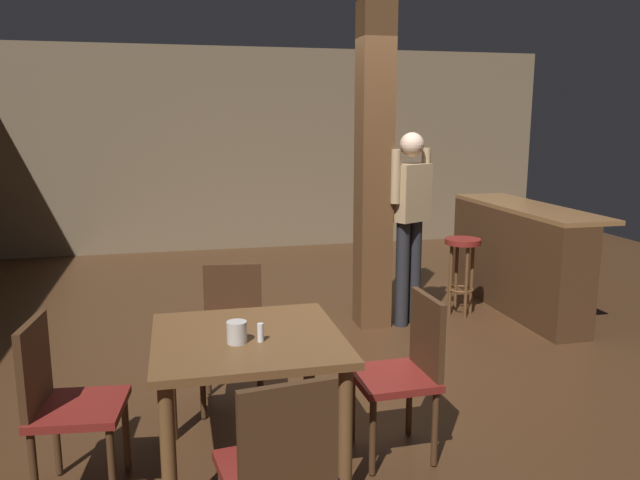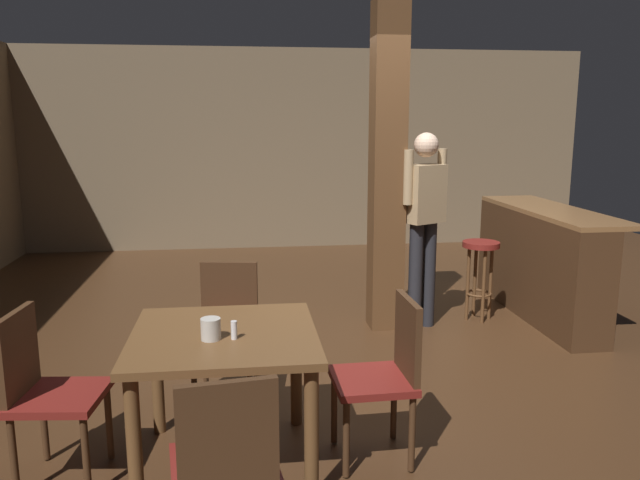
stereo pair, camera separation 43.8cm
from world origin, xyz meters
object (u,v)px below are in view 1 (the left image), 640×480
(chair_west, at_px, (62,398))
(standing_person, at_px, (410,215))
(dining_table, at_px, (248,358))
(chair_north, at_px, (232,327))
(chair_south, at_px, (280,468))
(napkin_cup, at_px, (237,332))
(salt_shaker, at_px, (260,333))
(chair_east, at_px, (406,367))
(bar_counter, at_px, (516,257))
(bar_stool_near, at_px, (462,258))

(chair_west, xyz_separation_m, standing_person, (2.58, 2.09, 0.50))
(dining_table, relative_size, chair_north, 1.08)
(chair_south, relative_size, chair_north, 1.00)
(chair_south, bearing_deg, napkin_cup, 96.07)
(dining_table, height_order, napkin_cup, napkin_cup)
(chair_west, height_order, salt_shaker, chair_west)
(chair_east, xyz_separation_m, salt_shaker, (-0.80, -0.07, 0.28))
(standing_person, bearing_deg, chair_north, -143.98)
(chair_south, height_order, chair_west, same)
(bar_counter, bearing_deg, napkin_cup, -141.09)
(bar_stool_near, bearing_deg, chair_west, -144.86)
(chair_west, bearing_deg, standing_person, 38.99)
(standing_person, bearing_deg, chair_south, -119.49)
(chair_west, distance_m, napkin_cup, 0.89)
(dining_table, bearing_deg, standing_person, 50.93)
(chair_south, height_order, bar_counter, bar_counter)
(dining_table, height_order, chair_north, chair_north)
(bar_stool_near, bearing_deg, chair_east, -122.13)
(salt_shaker, bearing_deg, bar_counter, 40.16)
(salt_shaker, height_order, standing_person, standing_person)
(chair_north, distance_m, standing_person, 2.14)
(chair_west, distance_m, standing_person, 3.36)
(dining_table, relative_size, chair_west, 1.08)
(napkin_cup, xyz_separation_m, bar_counter, (2.92, 2.36, -0.28))
(chair_south, xyz_separation_m, standing_person, (1.66, 2.93, 0.50))
(napkin_cup, bearing_deg, dining_table, 55.86)
(dining_table, bearing_deg, salt_shaker, -62.16)
(napkin_cup, relative_size, salt_shaker, 1.16)
(chair_south, relative_size, chair_east, 1.00)
(chair_north, bearing_deg, chair_east, -45.39)
(chair_north, distance_m, bar_counter, 3.20)
(chair_east, distance_m, chair_west, 1.76)
(chair_west, bearing_deg, salt_shaker, -4.58)
(chair_west, distance_m, bar_stool_near, 3.87)
(chair_west, bearing_deg, chair_east, -0.29)
(chair_north, relative_size, bar_counter, 0.45)
(chair_north, bearing_deg, napkin_cup, -93.45)
(chair_north, xyz_separation_m, chair_west, (-0.90, -0.87, 0.00))
(chair_east, bearing_deg, bar_stool_near, 57.87)
(chair_east, xyz_separation_m, napkin_cup, (-0.92, -0.06, 0.29))
(chair_south, distance_m, bar_counter, 4.23)
(chair_north, relative_size, napkin_cup, 8.10)
(dining_table, height_order, bar_stool_near, dining_table)
(chair_south, xyz_separation_m, chair_north, (-0.03, 1.70, 0.00))
(bar_counter, bearing_deg, salt_shaker, -139.84)
(chair_west, bearing_deg, bar_stool_near, 35.14)
(chair_west, relative_size, standing_person, 0.52)
(napkin_cup, xyz_separation_m, salt_shaker, (0.12, -0.01, -0.01))
(standing_person, xyz_separation_m, bar_counter, (1.19, 0.20, -0.48))
(salt_shaker, distance_m, bar_stool_near, 3.20)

